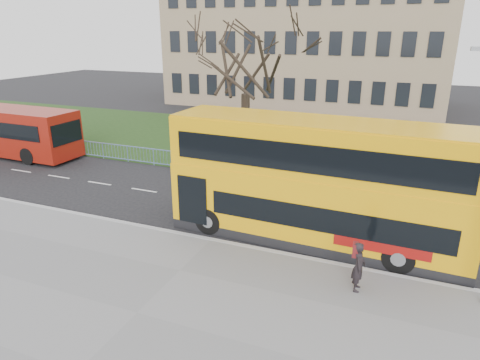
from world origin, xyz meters
name	(u,v)px	position (x,y,z in m)	size (l,w,h in m)	color
ground	(226,227)	(0.00, 0.00, 0.00)	(120.00, 120.00, 0.00)	black
pavement	(137,314)	(0.00, -6.75, 0.06)	(80.00, 10.50, 0.12)	slate
kerb	(211,240)	(0.00, -1.55, 0.07)	(80.00, 0.20, 0.14)	#9A9A9C
grass_verge	(304,148)	(0.00, 14.30, 0.04)	(80.00, 15.40, 0.08)	#193312
guard_railing	(272,172)	(0.00, 6.60, 0.55)	(40.00, 0.12, 1.10)	#6D87C2
bare_tree	(246,81)	(-3.00, 10.00, 5.20)	(7.17, 7.17, 10.24)	black
civic_building	(309,41)	(-5.00, 35.00, 7.00)	(30.00, 15.00, 14.00)	#8F7A5B
yellow_bus	(316,179)	(3.83, 0.26, 2.66)	(11.92, 3.23, 4.96)	#F0A90A
pedestrian	(359,267)	(6.04, -2.96, 0.98)	(0.63, 0.41, 1.72)	black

